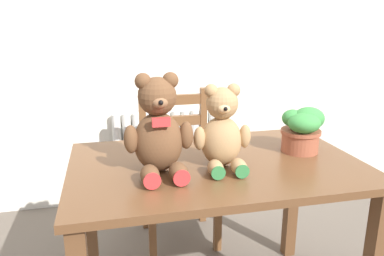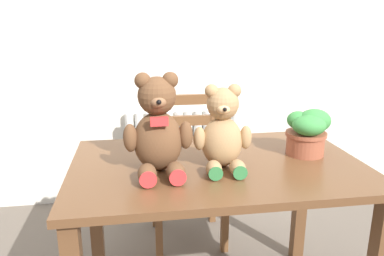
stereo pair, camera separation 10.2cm
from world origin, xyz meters
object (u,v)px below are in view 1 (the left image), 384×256
Objects in this scene: teddy_bear_left at (159,131)px; potted_plant at (302,129)px; teddy_bear_right at (222,132)px; wooden_chair_behind at (178,166)px.

potted_plant is (0.64, 0.08, -0.06)m from teddy_bear_left.
wooden_chair_behind is at bearing -82.70° from teddy_bear_right.
potted_plant reaches higher than wooden_chair_behind.
wooden_chair_behind is 4.53× the size of potted_plant.
potted_plant is (0.43, -0.64, 0.38)m from wooden_chair_behind.
teddy_bear_left reaches higher than teddy_bear_right.
teddy_bear_right is (0.04, -0.72, 0.42)m from wooden_chair_behind.
wooden_chair_behind is at bearing 123.97° from potted_plant.
potted_plant is (0.39, 0.08, -0.03)m from teddy_bear_right.
teddy_bear_left is 0.65m from potted_plant.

